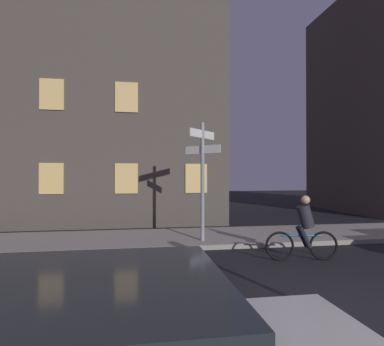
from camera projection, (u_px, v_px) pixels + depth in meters
ground_plane at (360, 314)px, 4.88m from camera, size 80.00×80.00×0.00m
sidewalk_kerb at (238, 236)px, 10.85m from camera, size 40.00×3.08×0.14m
signpost at (202, 171)px, 9.79m from camera, size 0.94×0.94×3.58m
cyclist at (304, 230)px, 8.01m from camera, size 1.81×0.38×1.61m
building_left_block at (102, 31)px, 16.75m from camera, size 11.32×8.22×19.25m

